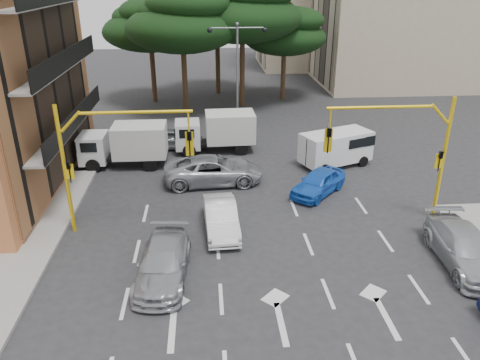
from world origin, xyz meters
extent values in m
plane|color=#28282B|center=(0.00, 0.00, 0.00)|extent=(120.00, 120.00, 0.00)
cube|color=gray|center=(0.00, 16.00, 0.07)|extent=(1.40, 6.00, 0.15)
cube|color=black|center=(-10.44, 8.00, 6.00)|extent=(0.12, 14.72, 11.20)
cube|color=black|center=(9.94, 32.00, 8.50)|extent=(0.12, 11.04, 16.20)
cube|color=black|center=(4.94, 44.00, 7.50)|extent=(0.12, 11.04, 14.20)
cylinder|color=#382616|center=(-4.00, 22.00, 2.48)|extent=(0.44, 0.44, 4.95)
ellipsoid|color=black|center=(-4.00, 22.00, 6.93)|extent=(9.15, 9.15, 3.87)
ellipsoid|color=black|center=(-3.40, 21.60, 8.80)|extent=(6.86, 6.86, 2.86)
ellipsoid|color=black|center=(-4.50, 22.30, 8.25)|extent=(6.07, 6.07, 2.64)
cylinder|color=#382616|center=(1.00, 24.00, 2.70)|extent=(0.44, 0.44, 5.40)
ellipsoid|color=black|center=(1.00, 24.00, 7.56)|extent=(9.98, 9.98, 4.22)
cylinder|color=#382616|center=(-7.00, 26.00, 2.25)|extent=(0.44, 0.44, 4.50)
ellipsoid|color=black|center=(-7.00, 26.00, 6.30)|extent=(8.32, 8.32, 3.52)
ellipsoid|color=black|center=(-6.40, 25.60, 8.00)|extent=(6.24, 6.24, 2.60)
ellipsoid|color=black|center=(-7.50, 26.30, 7.50)|extent=(5.52, 5.52, 2.40)
cylinder|color=#382616|center=(5.00, 26.00, 2.02)|extent=(0.44, 0.44, 4.05)
ellipsoid|color=black|center=(5.00, 26.00, 5.67)|extent=(7.49, 7.49, 3.17)
ellipsoid|color=black|center=(5.60, 25.60, 7.20)|extent=(5.62, 5.62, 2.34)
ellipsoid|color=black|center=(4.50, 26.30, 6.75)|extent=(4.97, 4.97, 2.16)
cylinder|color=#382616|center=(-1.00, 29.00, 2.48)|extent=(0.44, 0.44, 4.95)
ellipsoid|color=black|center=(-1.00, 29.00, 6.93)|extent=(9.15, 9.15, 3.87)
ellipsoid|color=black|center=(-1.50, 29.30, 8.25)|extent=(6.07, 6.07, 2.64)
cylinder|color=yellow|center=(8.60, 2.00, 3.00)|extent=(0.18, 0.18, 6.00)
cylinder|color=yellow|center=(8.05, 2.00, 5.25)|extent=(0.95, 0.14, 0.95)
cylinder|color=yellow|center=(5.30, 2.00, 5.60)|extent=(4.80, 0.14, 0.14)
cylinder|color=yellow|center=(3.10, 2.00, 5.15)|extent=(0.08, 0.08, 0.90)
imported|color=black|center=(3.10, 2.00, 4.10)|extent=(0.20, 0.24, 1.20)
cube|color=yellow|center=(3.10, 2.08, 4.10)|extent=(0.36, 0.06, 1.10)
imported|color=black|center=(8.38, 1.85, 3.00)|extent=(0.16, 0.20, 1.00)
cube|color=yellow|center=(8.38, 1.95, 3.00)|extent=(0.35, 0.08, 0.70)
cylinder|color=yellow|center=(-8.60, 2.00, 3.00)|extent=(0.18, 0.18, 6.00)
cylinder|color=yellow|center=(-8.05, 2.00, 5.25)|extent=(0.95, 0.14, 0.95)
cylinder|color=yellow|center=(-5.30, 2.00, 5.60)|extent=(4.80, 0.14, 0.14)
cylinder|color=yellow|center=(-3.10, 2.00, 5.15)|extent=(0.08, 0.08, 0.90)
imported|color=black|center=(-3.10, 2.00, 4.10)|extent=(0.20, 0.24, 1.20)
cube|color=yellow|center=(-3.10, 2.08, 4.10)|extent=(0.36, 0.06, 1.10)
imported|color=black|center=(-8.38, 1.85, 3.00)|extent=(0.16, 0.20, 1.00)
cube|color=yellow|center=(-8.38, 1.95, 3.00)|extent=(0.35, 0.08, 0.70)
cylinder|color=slate|center=(0.00, 16.00, 3.90)|extent=(0.16, 0.16, 7.50)
cylinder|color=slate|center=(-0.90, 16.00, 7.55)|extent=(1.80, 0.10, 0.10)
sphere|color=black|center=(-1.90, 16.00, 7.40)|extent=(0.36, 0.36, 0.36)
cylinder|color=slate|center=(0.90, 16.00, 7.55)|extent=(1.80, 0.10, 0.10)
sphere|color=black|center=(1.90, 16.00, 7.40)|extent=(0.36, 0.36, 0.36)
sphere|color=slate|center=(0.00, 16.00, 7.80)|extent=(0.24, 0.24, 0.24)
imported|color=white|center=(-1.80, 1.51, 0.68)|extent=(1.66, 4.20, 1.36)
imported|color=blue|center=(3.60, 5.11, 0.66)|extent=(3.81, 3.92, 1.33)
imported|color=#9C9EA3|center=(-4.19, -2.00, 0.68)|extent=(2.23, 4.81, 1.36)
imported|color=#A3A6AB|center=(-2.00, 7.00, 0.77)|extent=(5.69, 2.86, 1.54)
imported|color=gray|center=(-4.68, 13.00, 0.73)|extent=(4.33, 1.83, 1.46)
imported|color=#AAADB2|center=(8.00, -1.98, 0.72)|extent=(2.35, 5.12, 1.45)
camera|label=1|loc=(-2.37, -17.47, 10.96)|focal=35.00mm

